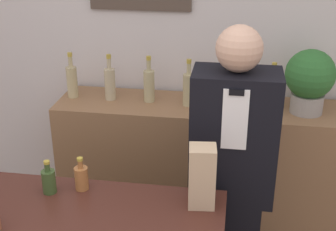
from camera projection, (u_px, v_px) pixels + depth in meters
The scene contains 13 objects.
back_wall at pixel (180, 42), 3.24m from camera, with size 5.20×0.09×2.70m.
back_shelf at pixel (202, 172), 3.29m from camera, with size 1.98×0.47×1.01m.
shopkeeper at pixel (231, 185), 2.48m from camera, with size 0.43×0.27×1.71m.
potted_plant at pixel (310, 79), 2.89m from camera, with size 0.31×0.31×0.41m.
paper_bag at pixel (202, 177), 2.12m from camera, with size 0.13×0.12×0.30m.
counter_bottle_3 at pixel (49, 181), 2.25m from camera, with size 0.07×0.07×0.17m.
counter_bottle_4 at pixel (81, 177), 2.27m from camera, with size 0.07×0.07×0.17m.
shelf_bottle_0 at pixel (72, 81), 3.18m from camera, with size 0.07×0.07×0.31m.
shelf_bottle_1 at pixel (110, 83), 3.14m from camera, with size 0.07×0.07×0.31m.
shelf_bottle_2 at pixel (149, 85), 3.11m from camera, with size 0.07×0.07×0.31m.
shelf_bottle_3 at pixel (188, 88), 3.04m from camera, with size 0.07×0.07×0.31m.
shelf_bottle_4 at pixel (230, 89), 3.03m from camera, with size 0.07×0.07×0.31m.
shelf_bottle_5 at pixel (272, 92), 2.98m from camera, with size 0.07×0.07×0.31m.
Camera 1 is at (0.40, -1.15, 2.19)m, focal length 50.00 mm.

